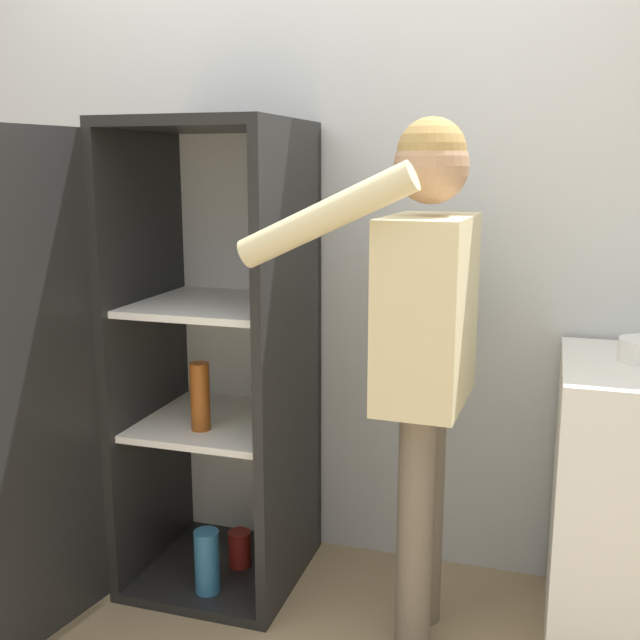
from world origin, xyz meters
name	(u,v)px	position (x,y,z in m)	size (l,w,h in m)	color
wall_back	(312,228)	(0.00, 0.98, 1.27)	(7.00, 0.06, 2.55)	silver
refrigerator	(186,367)	(-0.32, 0.54, 0.82)	(0.72, 1.19, 1.66)	black
person	(424,323)	(0.52, 0.47, 1.04)	(0.64, 0.57, 1.64)	#726656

